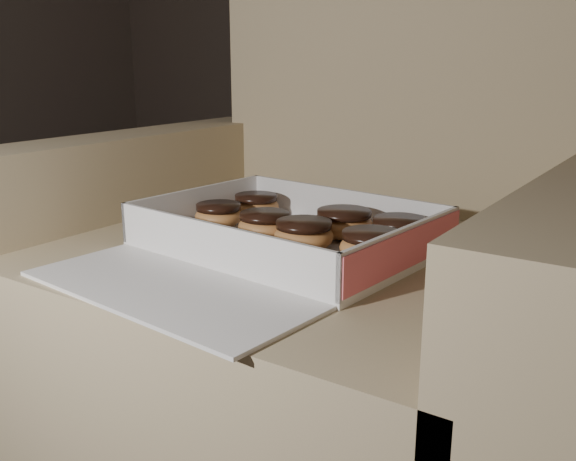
{
  "coord_description": "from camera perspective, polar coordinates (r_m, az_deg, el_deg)",
  "views": [
    {
      "loc": [
        1.37,
        -0.85,
        0.69
      ],
      "look_at": [
        0.87,
        -0.11,
        0.44
      ],
      "focal_mm": 40.0,
      "sensor_mm": 36.0,
      "label": 1
    }
  ],
  "objects": [
    {
      "name": "crumb_c",
      "position": [
        0.85,
        0.54,
        -2.72
      ],
      "size": [
        0.01,
        0.01,
        0.0
      ],
      "primitive_type": "ellipsoid",
      "color": "black",
      "rests_on": "bakery_box"
    },
    {
      "name": "donut_b",
      "position": [
        0.85,
        7.43,
        -1.38
      ],
      "size": [
        0.08,
        0.08,
        0.04
      ],
      "color": "#C18043",
      "rests_on": "bakery_box"
    },
    {
      "name": "crumb_b",
      "position": [
        0.92,
        -2.91,
        -1.26
      ],
      "size": [
        0.01,
        0.01,
        0.0
      ],
      "primitive_type": "ellipsoid",
      "color": "black",
      "rests_on": "bakery_box"
    },
    {
      "name": "donut_g",
      "position": [
        0.9,
        1.41,
        -0.36
      ],
      "size": [
        0.08,
        0.08,
        0.04
      ],
      "color": "#C18043",
      "rests_on": "bakery_box"
    },
    {
      "name": "donut_a",
      "position": [
        0.96,
        4.99,
        0.67
      ],
      "size": [
        0.09,
        0.09,
        0.04
      ],
      "color": "#C18043",
      "rests_on": "bakery_box"
    },
    {
      "name": "donut_d",
      "position": [
        1.02,
        -6.19,
        1.41
      ],
      "size": [
        0.08,
        0.08,
        0.04
      ],
      "color": "#C18043",
      "rests_on": "bakery_box"
    },
    {
      "name": "armchair",
      "position": [
        1.05,
        3.28,
        -6.87
      ],
      "size": [
        0.89,
        0.75,
        0.93
      ],
      "color": "#907A5C",
      "rests_on": "floor"
    },
    {
      "name": "bakery_box",
      "position": [
        0.9,
        -1.52,
        -1.46
      ],
      "size": [
        0.43,
        0.49,
        0.07
      ],
      "rotation": [
        0.0,
        0.0,
        -0.09
      ],
      "color": "silver",
      "rests_on": "armchair"
    },
    {
      "name": "donut_f",
      "position": [
        0.93,
        9.91,
        -0.08
      ],
      "size": [
        0.08,
        0.08,
        0.04
      ],
      "color": "#C18043",
      "rests_on": "bakery_box"
    },
    {
      "name": "floor",
      "position": [
        1.76,
        -22.27,
        -9.0
      ],
      "size": [
        4.5,
        4.5,
        0.0
      ],
      "primitive_type": "plane",
      "color": "black",
      "rests_on": "ground"
    },
    {
      "name": "donut_e",
      "position": [
        1.08,
        -2.84,
        2.27
      ],
      "size": [
        0.08,
        0.08,
        0.04
      ],
      "color": "#C18043",
      "rests_on": "bakery_box"
    },
    {
      "name": "donut_c",
      "position": [
        0.95,
        -2.05,
        0.51
      ],
      "size": [
        0.08,
        0.08,
        0.04
      ],
      "color": "#C18043",
      "rests_on": "bakery_box"
    },
    {
      "name": "crumb_a",
      "position": [
        0.84,
        1.48,
        -2.97
      ],
      "size": [
        0.01,
        0.01,
        0.0
      ],
      "primitive_type": "ellipsoid",
      "color": "black",
      "rests_on": "bakery_box"
    }
  ]
}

